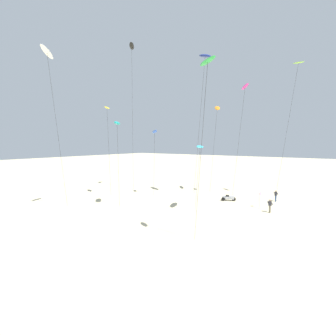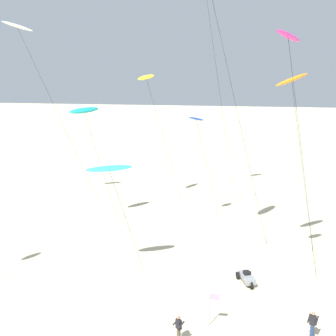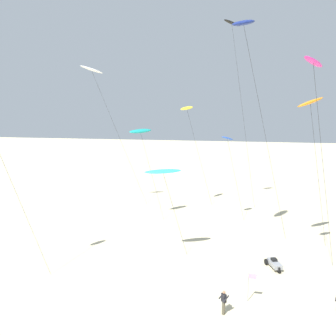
% 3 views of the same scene
% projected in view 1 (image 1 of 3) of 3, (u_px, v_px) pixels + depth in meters
% --- Properties ---
extents(ground_plane, '(260.00, 260.00, 0.00)m').
position_uv_depth(ground_plane, '(256.00, 219.00, 34.33)').
color(ground_plane, beige).
extents(kite_blue, '(3.11, 2.99, 10.54)m').
position_uv_depth(kite_blue, '(155.00, 133.00, 45.99)').
color(kite_blue, blue).
rests_on(kite_blue, ground).
extents(kite_teal, '(3.56, 3.36, 11.41)m').
position_uv_depth(kite_teal, '(117.00, 123.00, 36.95)').
color(kite_teal, teal).
rests_on(kite_teal, ground).
extents(kite_yellow, '(4.24, 4.18, 14.08)m').
position_uv_depth(kite_yellow, '(107.00, 109.00, 44.00)').
color(kite_yellow, yellow).
rests_on(kite_yellow, ground).
extents(kite_green, '(3.91, 3.85, 14.79)m').
position_uv_depth(kite_green, '(207.00, 66.00, 21.75)').
color(kite_green, green).
rests_on(kite_green, ground).
extents(kite_black, '(4.97, 4.48, 24.08)m').
position_uv_depth(kite_black, '(132.00, 49.00, 47.45)').
color(kite_black, black).
rests_on(kite_black, ground).
extents(kite_navy, '(6.46, 6.30, 21.16)m').
position_uv_depth(kite_navy, '(205.00, 57.00, 41.45)').
color(kite_navy, navy).
rests_on(kite_navy, ground).
extents(kite_orange, '(4.32, 3.78, 14.60)m').
position_uv_depth(kite_orange, '(217.00, 109.00, 47.35)').
color(kite_orange, orange).
rests_on(kite_orange, ground).
extents(kite_white, '(6.89, 6.06, 18.93)m').
position_uv_depth(kite_white, '(47.00, 54.00, 32.41)').
color(kite_white, white).
rests_on(kite_white, ground).
extents(kite_lime, '(4.99, 4.68, 19.70)m').
position_uv_depth(kite_lime, '(298.00, 67.00, 41.17)').
color(kite_lime, '#8CD833').
rests_on(kite_lime, ground).
extents(kite_cyan, '(3.53, 2.76, 8.38)m').
position_uv_depth(kite_cyan, '(200.00, 147.00, 35.75)').
color(kite_cyan, '#33BFE0').
rests_on(kite_cyan, ground).
extents(kite_magenta, '(4.39, 4.08, 17.07)m').
position_uv_depth(kite_magenta, '(245.00, 89.00, 43.51)').
color(kite_magenta, '#D8339E').
rests_on(kite_magenta, ground).
extents(kite_flyer_nearest, '(0.73, 0.73, 1.67)m').
position_uv_depth(kite_flyer_nearest, '(270.00, 206.00, 37.00)').
color(kite_flyer_nearest, '#4C4738').
rests_on(kite_flyer_nearest, ground).
extents(kite_flyer_middle, '(0.68, 0.67, 1.67)m').
position_uv_depth(kite_flyer_middle, '(276.00, 195.00, 43.80)').
color(kite_flyer_middle, navy).
rests_on(kite_flyer_middle, ground).
extents(beach_buggy, '(1.40, 2.13, 0.82)m').
position_uv_depth(beach_buggy, '(228.00, 198.00, 44.54)').
color(beach_buggy, gray).
rests_on(beach_buggy, ground).
extents(marker_flag, '(0.57, 0.05, 2.10)m').
position_uv_depth(marker_flag, '(260.00, 197.00, 39.45)').
color(marker_flag, gray).
rests_on(marker_flag, ground).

